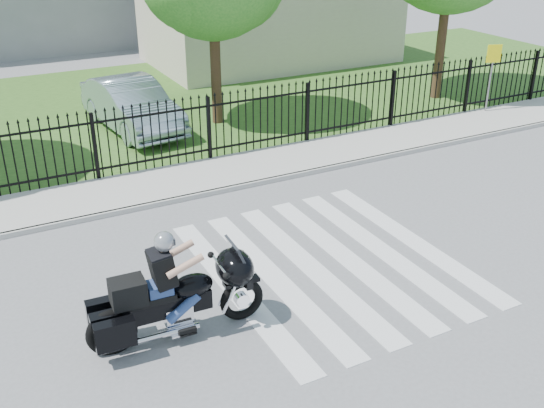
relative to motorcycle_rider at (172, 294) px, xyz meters
name	(u,v)px	position (x,y,z in m)	size (l,w,h in m)	color
ground	(330,263)	(3.43, 0.77, -0.80)	(120.00, 120.00, 0.00)	slate
crosswalk	(330,263)	(3.43, 0.77, -0.79)	(5.00, 5.50, 0.01)	silver
sidewalk	(225,172)	(3.43, 5.77, -0.74)	(40.00, 2.00, 0.12)	#ADAAA3
curb	(242,186)	(3.43, 4.77, -0.74)	(40.00, 0.12, 0.12)	#ADAAA3
grass_strip	(143,104)	(3.43, 12.77, -0.79)	(40.00, 12.00, 0.02)	#2F551D
iron_fence	(209,130)	(3.43, 6.77, 0.11)	(26.00, 0.04, 1.80)	black
building_low	(270,19)	(10.43, 16.77, 0.95)	(10.00, 6.00, 3.50)	beige
motorcycle_rider	(172,294)	(0.00, 0.00, 0.00)	(2.94, 0.97, 1.94)	black
parked_car	(132,105)	(2.38, 10.31, -0.01)	(1.62, 4.64, 1.53)	#8BA2AF
traffic_sign	(493,64)	(13.07, 6.46, 0.87)	(0.46, 0.18, 2.16)	gray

